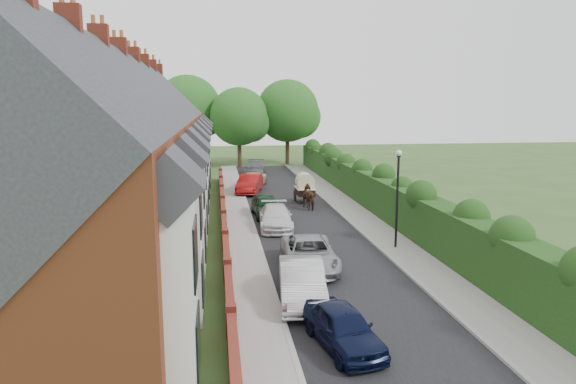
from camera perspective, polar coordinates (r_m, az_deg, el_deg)
The scene contains 23 objects.
ground at distance 22.75m, azimuth 7.09°, elevation -9.44°, with size 140.00×140.00×0.00m, color #2D4C1E.
road at distance 32.99m, azimuth 1.31°, elevation -3.23°, with size 6.00×58.00×0.02m, color black.
pavement_hedge_side at distance 33.87m, azimuth 8.18°, elevation -2.90°, with size 2.20×58.00×0.12m, color gray.
pavement_house_side at distance 32.60m, azimuth -5.40°, elevation -3.35°, with size 1.70×58.00×0.12m, color gray.
kerb_hedge_side at distance 33.60m, azimuth 6.45°, elevation -2.96°, with size 0.18×58.00×0.13m, color #9B9B95.
kerb_house_side at distance 32.64m, azimuth -4.00°, elevation -3.30°, with size 0.18×58.00×0.13m, color #9B9B95.
hedge at distance 34.11m, azimuth 11.15°, elevation -0.25°, with size 2.10×58.00×2.85m.
terrace_row at distance 31.27m, azimuth -17.49°, elevation 3.88°, with size 9.05×40.50×11.50m.
garden_wall_row at distance 31.51m, azimuth -7.15°, elevation -3.10°, with size 0.35×40.35×1.10m.
lamppost at distance 26.66m, azimuth 12.09°, elevation 0.60°, with size 0.32×0.32×5.16m.
tree_far_left at distance 60.89m, azimuth -5.15°, elevation 8.17°, with size 7.14×6.80×9.29m.
tree_far_right at distance 63.45m, azimuth 0.27°, elevation 8.83°, with size 7.98×7.60×10.31m.
tree_far_back at distance 63.86m, azimuth -10.69°, elevation 8.93°, with size 8.40×8.00×10.82m.
car_navy at distance 16.48m, azimuth 6.13°, elevation -14.73°, with size 1.55×3.84×1.31m, color black.
car_silver_a at distance 19.81m, azimuth 1.53°, elevation -9.96°, with size 1.64×4.70×1.55m, color #B7B7BC.
car_silver_b at distance 23.60m, azimuth 2.37°, elevation -6.84°, with size 2.36×5.11×1.42m, color #95969B.
car_white at distance 30.96m, azimuth -1.38°, elevation -2.82°, with size 1.93×4.74×1.38m, color silver.
car_green at distance 34.22m, azimuth -2.44°, elevation -1.54°, with size 1.71×4.26×1.45m, color black.
car_red at distance 43.12m, azimuth -4.28°, elevation 0.90°, with size 1.64×4.72×1.55m, color maroon.
car_beige at distance 46.45m, azimuth -4.00°, elevation 1.38°, with size 2.12×4.59×1.28m, color #C1AC8B.
car_grey at distance 54.28m, azimuth -3.71°, elevation 2.69°, with size 1.98×4.87×1.41m, color #595C61.
horse at distance 36.65m, azimuth 2.48°, elevation -0.54°, with size 0.94×2.05×1.73m, color #452819.
horse_cart at distance 38.73m, azimuth 1.89°, elevation 0.68°, with size 1.43×3.16×2.28m.
Camera 1 is at (-5.69, -20.71, 7.51)m, focal length 32.00 mm.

